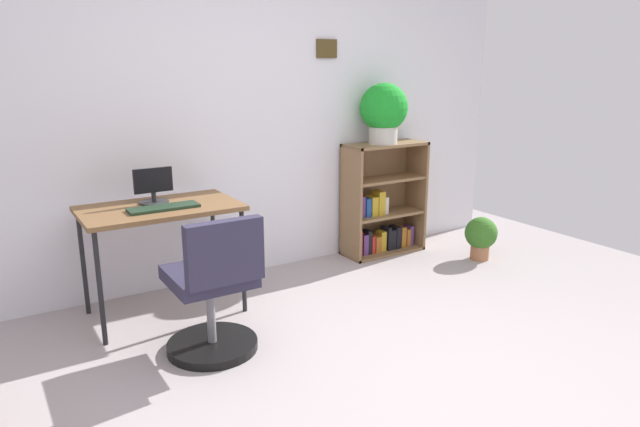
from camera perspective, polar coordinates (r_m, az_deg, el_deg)
ground_plane at (r=2.96m, az=9.23°, el=-18.26°), size 6.24×6.24×0.00m
wall_back at (r=4.35m, az=-9.14°, el=8.59°), size 5.20×0.12×2.30m
desk at (r=3.78m, az=-15.66°, el=-0.18°), size 0.98×0.59×0.73m
monitor at (r=3.82m, az=-16.29°, el=2.51°), size 0.25×0.19×0.23m
keyboard at (r=3.68m, az=-15.33°, el=0.56°), size 0.43×0.15×0.02m
office_chair at (r=3.26m, az=-10.54°, el=-8.09°), size 0.52×0.55×0.83m
bookshelf_low at (r=4.96m, az=6.03°, el=0.85°), size 0.72×0.30×0.96m
potted_plant_on_shelf at (r=4.77m, az=6.38°, el=10.18°), size 0.40×0.40×0.50m
potted_plant_floor at (r=4.97m, az=15.76°, el=-2.12°), size 0.27×0.27×0.37m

